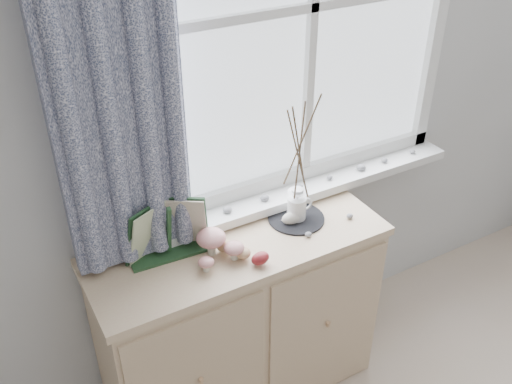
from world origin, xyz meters
TOP-DOWN VIEW (x-y plane):
  - sideboard at (-0.15, 1.75)m, footprint 1.20×0.45m
  - botanical_book at (-0.41, 1.79)m, footprint 0.36×0.15m
  - toadstool_cluster at (-0.26, 1.72)m, footprint 0.19×0.17m
  - wooden_eggs at (-0.18, 1.67)m, footprint 0.14×0.17m
  - songbird_figurine at (0.10, 1.76)m, footprint 0.12×0.07m
  - crocheted_doily at (0.13, 1.78)m, footprint 0.24×0.24m
  - twig_pitcher at (0.13, 1.78)m, footprint 0.25×0.25m
  - sideboard_pebbles at (0.15, 1.75)m, footprint 0.33×0.23m

SIDE VIEW (x-z plane):
  - sideboard at x=-0.15m, z-range 0.00..0.85m
  - crocheted_doily at x=0.13m, z-range 0.85..0.86m
  - sideboard_pebbles at x=0.15m, z-range 0.85..0.87m
  - wooden_eggs at x=-0.18m, z-range 0.84..0.91m
  - songbird_figurine at x=0.10m, z-range 0.85..0.91m
  - toadstool_cluster at x=-0.26m, z-range 0.86..0.97m
  - botanical_book at x=-0.41m, z-range 0.85..1.10m
  - twig_pitcher at x=0.13m, z-range 0.90..1.49m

